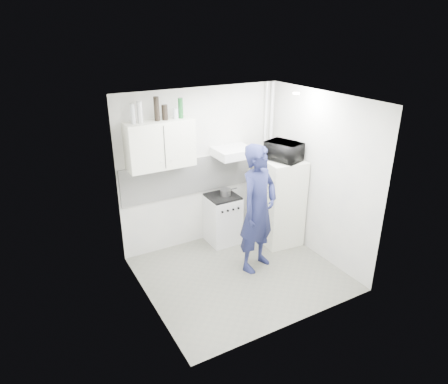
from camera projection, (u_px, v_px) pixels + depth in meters
floor at (240, 274)px, 6.02m from camera, size 2.80×2.80×0.00m
ceiling at (244, 99)px, 5.00m from camera, size 2.80×2.80×0.00m
wall_back at (202, 168)px, 6.52m from camera, size 2.80×0.00×2.80m
wall_left at (144, 216)px, 4.88m from camera, size 0.00×2.60×2.60m
wall_right at (319, 177)px, 6.14m from camera, size 0.00×2.60×2.60m
person at (258, 209)px, 5.84m from camera, size 0.83×0.69×1.95m
stove at (223, 219)px, 6.77m from camera, size 0.51×0.51×0.82m
fridge at (281, 202)px, 6.65m from camera, size 0.67×0.67×1.47m
stove_top at (223, 196)px, 6.61m from camera, size 0.49×0.49×0.03m
saucepan at (225, 192)px, 6.61m from camera, size 0.18×0.18×0.10m
microwave at (284, 151)px, 6.30m from camera, size 0.63×0.52×0.30m
bottle_a at (133, 114)px, 5.47m from camera, size 0.06×0.06×0.27m
bottle_b at (140, 112)px, 5.51m from camera, size 0.08×0.08×0.30m
bottle_d at (157, 109)px, 5.61m from camera, size 0.08×0.08×0.34m
canister_a at (165, 112)px, 5.69m from camera, size 0.09×0.09×0.22m
canister_b at (175, 114)px, 5.78m from camera, size 0.08×0.08×0.15m
bottle_e at (181, 108)px, 5.79m from camera, size 0.07×0.07×0.29m
upper_cabinet at (160, 144)px, 5.82m from camera, size 1.00×0.35×0.70m
range_hood at (233, 152)px, 6.41m from camera, size 0.60×0.50×0.14m
backsplash at (202, 174)px, 6.54m from camera, size 2.74×0.03×0.60m
pipe_a at (270, 157)px, 7.04m from camera, size 0.05×0.05×2.60m
pipe_b at (264, 159)px, 6.98m from camera, size 0.04×0.04×2.60m
ceiling_spot_fixture at (296, 93)px, 5.63m from camera, size 0.10×0.10×0.02m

